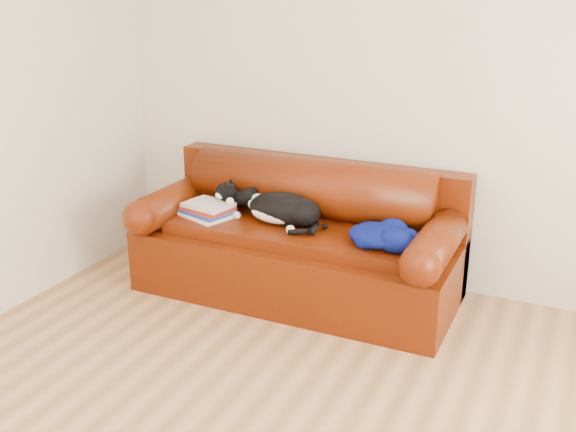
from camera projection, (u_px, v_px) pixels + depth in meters
name	position (u px, v px, depth m)	size (l,w,h in m)	color
room_shell	(330.00, 81.00, 2.45)	(4.52, 4.02, 2.61)	beige
sofa_base	(297.00, 260.00, 4.51)	(2.10, 0.90, 0.50)	#380E02
sofa_back	(312.00, 207.00, 4.61)	(2.10, 1.01, 0.88)	#380E02
book_stack	(208.00, 210.00, 4.54)	(0.40, 0.35, 0.10)	white
cat	(282.00, 209.00, 4.39)	(0.69, 0.38, 0.26)	black
blanket	(382.00, 234.00, 4.06)	(0.47, 0.43, 0.14)	#060248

